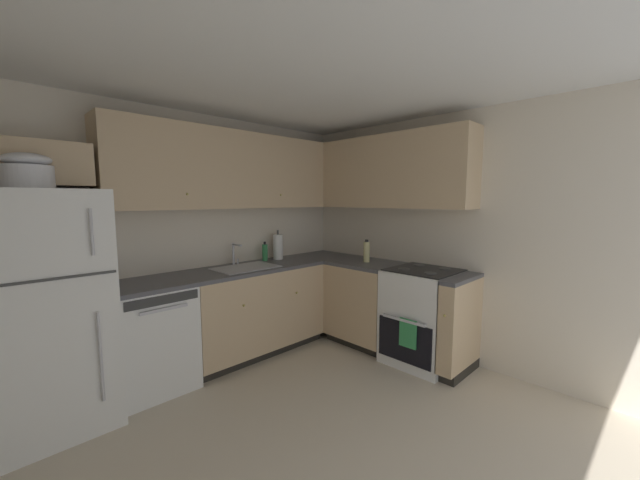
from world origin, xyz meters
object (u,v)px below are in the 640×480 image
dishwasher (151,338)px  oil_bottle (367,252)px  serving_pot_on_fridge (27,171)px  refrigerator (40,313)px  soap_bottle (265,252)px  oven_range (423,316)px  paper_towel_roll (278,247)px

dishwasher → oil_bottle: oil_bottle is taller
dishwasher → oil_bottle: bearing=-18.0°
oil_bottle → serving_pot_on_fridge: serving_pot_on_fridge is taller
refrigerator → soap_bottle: (2.03, 0.23, 0.17)m
refrigerator → serving_pot_on_fridge: serving_pot_on_fridge is taller
refrigerator → soap_bottle: size_ratio=7.81×
oven_range → paper_towel_roll: paper_towel_roll is taller
refrigerator → dishwasher: refrigerator is taller
paper_towel_roll → oil_bottle: 1.00m
oven_range → paper_towel_roll: bearing=111.3°
refrigerator → serving_pot_on_fridge: (-0.00, 0.00, 0.94)m
dishwasher → oven_range: (2.06, -1.35, 0.02)m
oven_range → soap_bottle: soap_bottle is taller
soap_bottle → paper_towel_roll: bearing=-6.8°
refrigerator → oven_range: bearing=-25.0°
dishwasher → soap_bottle: bearing=7.9°
refrigerator → oven_range: 3.09m
soap_bottle → oil_bottle: bearing=-48.8°
oven_range → paper_towel_roll: (-0.59, 1.51, 0.59)m
soap_bottle → paper_towel_roll: (0.17, -0.02, 0.05)m
oven_range → paper_towel_roll: size_ratio=3.10×
oil_bottle → paper_towel_roll: bearing=124.6°
soap_bottle → serving_pot_on_fridge: bearing=-173.5°
serving_pot_on_fridge → paper_towel_roll: bearing=5.5°
refrigerator → soap_bottle: bearing=6.5°
oven_range → serving_pot_on_fridge: (-2.78, 1.30, 1.31)m
oil_bottle → refrigerator: bearing=167.5°
oven_range → oil_bottle: size_ratio=4.33×
dishwasher → paper_towel_roll: bearing=6.2°
serving_pot_on_fridge → oven_range: bearing=-25.0°
oven_range → oil_bottle: (-0.02, 0.68, 0.56)m
serving_pot_on_fridge → dishwasher: bearing=4.0°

